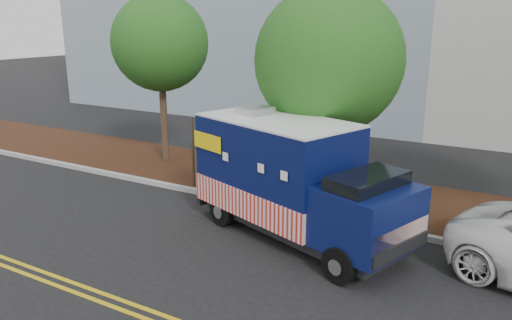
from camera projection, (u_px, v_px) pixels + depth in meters
The scene contains 9 objects.
ground at pixel (250, 226), 13.40m from camera, with size 120.00×120.00×0.00m, color black.
curb at pixel (274, 207), 14.55m from camera, with size 120.00×0.18×0.15m, color #9E9E99.
mulch_strip at pixel (304, 187), 16.31m from camera, with size 120.00×4.00×0.15m, color black.
centerline_near at pixel (134, 305), 9.67m from camera, with size 120.00×0.10×0.01m, color gold.
centerline_far at pixel (125, 311), 9.46m from camera, with size 120.00×0.10×0.01m, color gold.
tree_a at pixel (160, 43), 18.13m from camera, with size 3.52×3.52×6.30m.
tree_b at pixel (329, 61), 13.99m from camera, with size 4.20×4.20×6.34m.
sign_post at pixel (193, 155), 15.88m from camera, with size 0.06×0.06×2.40m, color #473828.
food_truck at pixel (291, 181), 12.53m from camera, with size 6.32×4.01×3.14m.
Camera 1 is at (6.29, -10.71, 5.33)m, focal length 35.00 mm.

